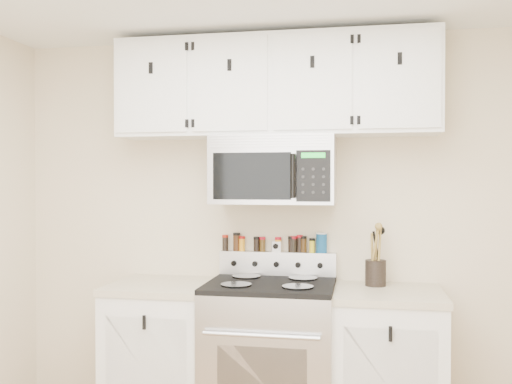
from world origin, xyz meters
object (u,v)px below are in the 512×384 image
microwave (274,170)px  salt_canister (322,243)px  range (271,359)px  utensil_crock (376,271)px

microwave → salt_canister: (0.29, 0.16, -0.46)m
range → salt_canister: size_ratio=8.47×
microwave → utensil_crock: bearing=3.1°
range → microwave: 1.15m
salt_canister → microwave: bearing=-151.4°
utensil_crock → salt_canister: bearing=160.1°
microwave → utensil_crock: 0.88m
microwave → salt_canister: 0.57m
salt_canister → utensil_crock: bearing=-19.9°
range → microwave: (0.00, 0.13, 1.14)m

